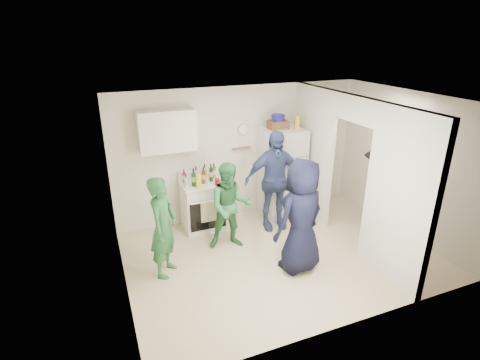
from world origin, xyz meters
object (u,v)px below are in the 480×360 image
person_green_left (163,227)px  person_denim (274,181)px  person_navy (301,217)px  yellow_cup_stack_top (297,122)px  wicker_basket (278,125)px  stove (203,205)px  fridge (282,173)px  person_nook (377,187)px  person_green_center (230,206)px  blue_bowl (278,117)px

person_green_left → person_denim: size_ratio=0.84×
person_navy → person_denim: bearing=-114.8°
yellow_cup_stack_top → wicker_basket: bearing=154.9°
stove → fridge: fridge is taller
stove → fridge: size_ratio=0.51×
person_navy → person_nook: person_navy is taller
person_green_left → person_navy: 2.00m
wicker_basket → person_nook: 2.12m
fridge → person_green_center: 1.56m
person_green_left → person_navy: size_ratio=0.88×
person_green_left → person_denim: bearing=-37.6°
fridge → blue_bowl: size_ratio=7.21×
wicker_basket → person_green_left: bearing=-154.3°
stove → person_nook: 3.17m
wicker_basket → person_nook: wicker_basket is taller
wicker_basket → blue_bowl: 0.13m
stove → person_green_left: 1.50m
blue_bowl → person_nook: blue_bowl is taller
yellow_cup_stack_top → person_green_left: yellow_cup_stack_top is taller
person_nook → person_denim: bearing=-75.9°
person_denim → blue_bowl: bearing=65.7°
person_green_left → person_denim: 2.24m
stove → yellow_cup_stack_top: (1.80, -0.13, 1.41)m
blue_bowl → person_green_left: bearing=-154.3°
blue_bowl → yellow_cup_stack_top: (0.32, -0.15, -0.08)m
person_green_center → yellow_cup_stack_top: bearing=35.8°
person_denim → person_nook: size_ratio=1.18×
person_green_left → stove: bearing=-4.8°
stove → person_green_center: person_green_center is taller
fridge → blue_bowl: (-0.10, 0.05, 1.07)m
person_green_center → blue_bowl: bearing=46.0°
stove → yellow_cup_stack_top: 2.29m
person_green_left → yellow_cup_stack_top: bearing=-35.5°
person_denim → person_nook: person_denim is taller
stove → person_navy: size_ratio=0.51×
yellow_cup_stack_top → person_nook: bearing=-40.2°
wicker_basket → person_denim: 1.04m
blue_bowl → person_navy: 2.15m
blue_bowl → person_nook: (1.47, -1.12, -1.16)m
blue_bowl → person_green_center: bearing=-146.7°
wicker_basket → blue_bowl: blue_bowl is taller
fridge → person_green_center: fridge is taller
yellow_cup_stack_top → blue_bowl: bearing=154.9°
person_denim → yellow_cup_stack_top: bearing=34.6°
person_green_left → person_green_center: 1.21m
yellow_cup_stack_top → person_denim: bearing=-152.5°
fridge → yellow_cup_stack_top: 1.02m
fridge → person_nook: 1.75m
stove → fridge: (1.58, -0.03, 0.42)m
person_navy → person_nook: size_ratio=1.12×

